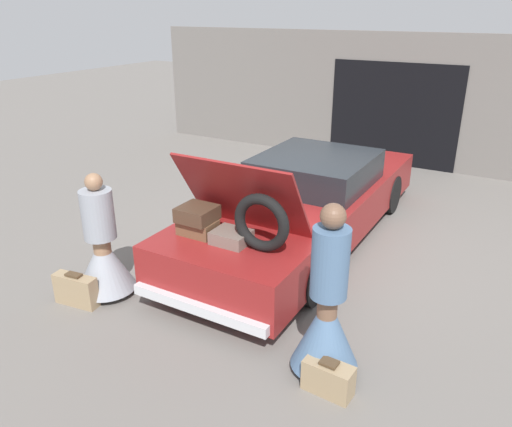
{
  "coord_description": "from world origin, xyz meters",
  "views": [
    {
      "loc": [
        2.8,
        -6.36,
        3.26
      ],
      "look_at": [
        0.0,
        -1.48,
        0.93
      ],
      "focal_mm": 35.0,
      "sensor_mm": 36.0,
      "label": 1
    }
  ],
  "objects_px": {
    "person_left": "(103,253)",
    "suitcase_beside_left_person": "(76,290)",
    "person_right": "(327,316)",
    "suitcase_beside_right_person": "(328,378)",
    "car": "(306,203)"
  },
  "relations": [
    {
      "from": "person_left",
      "to": "suitcase_beside_left_person",
      "type": "xyz_separation_m",
      "value": [
        -0.12,
        -0.37,
        -0.35
      ]
    },
    {
      "from": "person_left",
      "to": "person_right",
      "type": "relative_size",
      "value": 0.89
    },
    {
      "from": "suitcase_beside_left_person",
      "to": "suitcase_beside_right_person",
      "type": "relative_size",
      "value": 1.19
    },
    {
      "from": "suitcase_beside_left_person",
      "to": "car",
      "type": "bearing_deg",
      "value": 62.91
    },
    {
      "from": "car",
      "to": "person_left",
      "type": "bearing_deg",
      "value": -118.28
    },
    {
      "from": "person_left",
      "to": "suitcase_beside_right_person",
      "type": "xyz_separation_m",
      "value": [
        3.01,
        -0.25,
        -0.38
      ]
    },
    {
      "from": "suitcase_beside_left_person",
      "to": "suitcase_beside_right_person",
      "type": "height_order",
      "value": "suitcase_beside_left_person"
    },
    {
      "from": "person_right",
      "to": "car",
      "type": "bearing_deg",
      "value": 21.84
    },
    {
      "from": "car",
      "to": "person_left",
      "type": "relative_size",
      "value": 3.56
    },
    {
      "from": "car",
      "to": "suitcase_beside_left_person",
      "type": "xyz_separation_m",
      "value": [
        -1.55,
        -3.03,
        -0.38
      ]
    },
    {
      "from": "suitcase_beside_left_person",
      "to": "person_left",
      "type": "bearing_deg",
      "value": 72.32
    },
    {
      "from": "person_left",
      "to": "person_right",
      "type": "bearing_deg",
      "value": 76.29
    },
    {
      "from": "person_left",
      "to": "suitcase_beside_left_person",
      "type": "relative_size",
      "value": 2.77
    },
    {
      "from": "car",
      "to": "person_right",
      "type": "distance_m",
      "value": 3.03
    },
    {
      "from": "suitcase_beside_right_person",
      "to": "person_left",
      "type": "bearing_deg",
      "value": 175.19
    }
  ]
}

